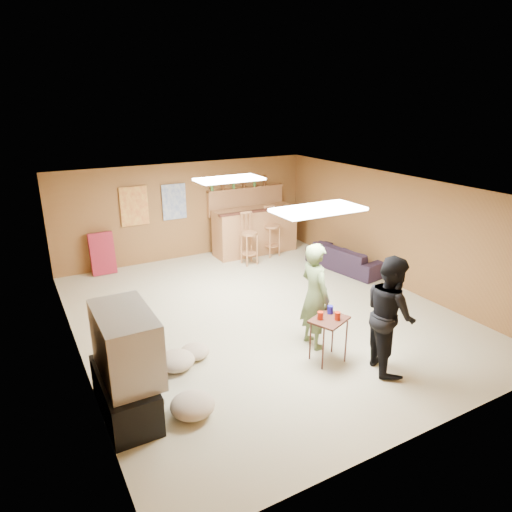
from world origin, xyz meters
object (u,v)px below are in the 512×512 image
tv_body (126,344)px  person_black (390,314)px  tray_table (328,340)px  sofa (346,257)px  person_olive (315,296)px  bar_counter (255,231)px

tv_body → person_black: size_ratio=0.67×
person_black → tray_table: person_black is taller
tv_body → sofa: 5.94m
tv_body → person_olive: 2.82m
tv_body → person_olive: size_ratio=0.68×
person_olive → tray_table: (-0.08, -0.47, -0.48)m
sofa → person_black: bearing=138.7°
bar_counter → person_black: size_ratio=1.22×
person_black → sofa: bearing=-11.6°
person_black → sofa: 3.91m
person_olive → bar_counter: bearing=-17.3°
person_olive → sofa: size_ratio=0.90×
tv_body → bar_counter: tv_body is taller
bar_counter → sofa: size_ratio=1.11×
bar_counter → sofa: bar_counter is taller
tray_table → sofa: bearing=46.6°
tv_body → bar_counter: bearing=47.0°
sofa → tray_table: bearing=126.7°
sofa → tv_body: bearing=105.3°
person_olive → sofa: 3.48m
bar_counter → person_olive: (-1.34, -4.25, 0.26)m
tv_body → person_black: bearing=-13.3°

